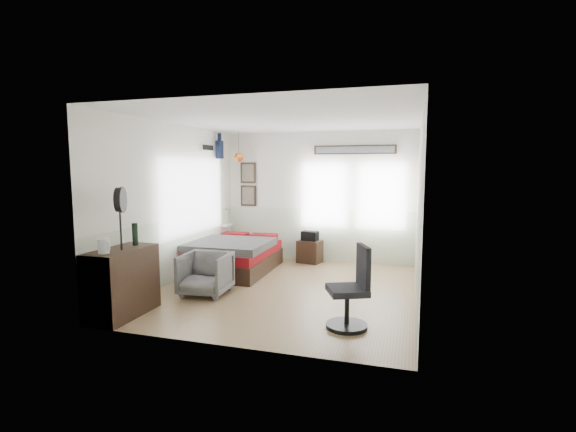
# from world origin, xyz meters

# --- Properties ---
(ground_plane) EXTENTS (4.00, 4.50, 0.01)m
(ground_plane) POSITION_xyz_m (0.00, 0.00, -0.01)
(ground_plane) COLOR olive
(room_shell) EXTENTS (4.02, 4.52, 2.71)m
(room_shell) POSITION_xyz_m (-0.08, 0.19, 1.61)
(room_shell) COLOR white
(room_shell) RESTS_ON ground_plane
(wall_decor) EXTENTS (3.55, 1.32, 1.44)m
(wall_decor) POSITION_xyz_m (-1.10, 1.96, 2.10)
(wall_decor) COLOR #332116
(wall_decor) RESTS_ON room_shell
(bed) EXTENTS (1.42, 1.93, 0.61)m
(bed) POSITION_xyz_m (-1.30, 0.88, 0.30)
(bed) COLOR black
(bed) RESTS_ON ground_plane
(dresser) EXTENTS (0.48, 1.00, 0.90)m
(dresser) POSITION_xyz_m (-1.74, -1.76, 0.45)
(dresser) COLOR black
(dresser) RESTS_ON ground_plane
(armchair) EXTENTS (0.74, 0.76, 0.66)m
(armchair) POSITION_xyz_m (-1.13, -0.62, 0.33)
(armchair) COLOR gray
(armchair) RESTS_ON ground_plane
(nightstand) EXTENTS (0.52, 0.45, 0.46)m
(nightstand) POSITION_xyz_m (-0.11, 2.01, 0.23)
(nightstand) COLOR black
(nightstand) RESTS_ON ground_plane
(task_chair) EXTENTS (0.60, 0.60, 1.02)m
(task_chair) POSITION_xyz_m (1.23, -1.31, 0.42)
(task_chair) COLOR black
(task_chair) RESTS_ON ground_plane
(kettle) EXTENTS (0.16, 0.13, 0.18)m
(kettle) POSITION_xyz_m (-1.74, -2.06, 0.99)
(kettle) COLOR silver
(kettle) RESTS_ON dresser
(bottle) EXTENTS (0.08, 0.08, 0.31)m
(bottle) POSITION_xyz_m (-1.72, -1.48, 1.05)
(bottle) COLOR black
(bottle) RESTS_ON dresser
(stand_fan) EXTENTS (0.21, 0.32, 0.82)m
(stand_fan) POSITION_xyz_m (-1.67, -1.81, 1.53)
(stand_fan) COLOR black
(stand_fan) RESTS_ON dresser
(black_bag) EXTENTS (0.35, 0.26, 0.19)m
(black_bag) POSITION_xyz_m (-0.11, 2.01, 0.56)
(black_bag) COLOR black
(black_bag) RESTS_ON nightstand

